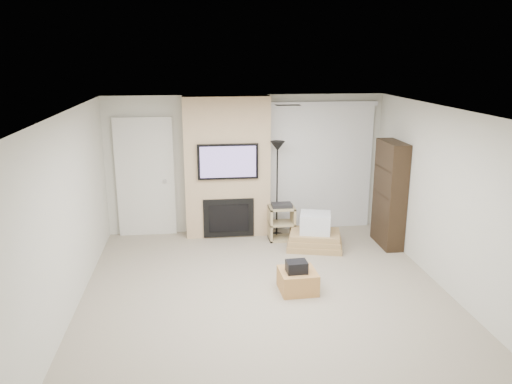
{
  "coord_description": "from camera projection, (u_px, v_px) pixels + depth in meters",
  "views": [
    {
      "loc": [
        -0.9,
        -6.09,
        3.18
      ],
      "look_at": [
        0.0,
        1.2,
        1.15
      ],
      "focal_mm": 35.0,
      "sensor_mm": 36.0,
      "label": 1
    }
  ],
  "objects": [
    {
      "name": "wall_front",
      "position": [
        319.0,
        315.0,
        3.81
      ],
      "size": [
        5.0,
        0.0,
        2.5
      ],
      "primitive_type": "cube",
      "rotation": [
        1.57,
        0.0,
        0.0
      ],
      "color": "beige",
      "rests_on": "ground"
    },
    {
      "name": "wall_right",
      "position": [
        450.0,
        202.0,
        6.74
      ],
      "size": [
        0.0,
        5.5,
        2.5
      ],
      "primitive_type": "cube",
      "rotation": [
        1.57,
        0.0,
        1.57
      ],
      "color": "beige",
      "rests_on": "ground"
    },
    {
      "name": "floor",
      "position": [
        267.0,
        297.0,
        6.78
      ],
      "size": [
        5.0,
        5.5,
        0.0
      ],
      "primitive_type": "cube",
      "color": "#9F927D",
      "rests_on": "ground"
    },
    {
      "name": "wall_back",
      "position": [
        246.0,
        164.0,
        9.08
      ],
      "size": [
        5.0,
        0.0,
        2.5
      ],
      "primitive_type": "cube",
      "rotation": [
        1.57,
        0.0,
        0.0
      ],
      "color": "beige",
      "rests_on": "ground"
    },
    {
      "name": "ottoman",
      "position": [
        298.0,
        281.0,
        6.91
      ],
      "size": [
        0.52,
        0.52,
        0.3
      ],
      "primitive_type": "cube",
      "rotation": [
        0.0,
        0.0,
        0.04
      ],
      "color": "#B67F44",
      "rests_on": "floor"
    },
    {
      "name": "black_bag",
      "position": [
        297.0,
        267.0,
        6.81
      ],
      "size": [
        0.29,
        0.23,
        0.16
      ],
      "primitive_type": "cube",
      "rotation": [
        0.0,
        0.0,
        0.04
      ],
      "color": "black",
      "rests_on": "ottoman"
    },
    {
      "name": "vertical_blinds",
      "position": [
        321.0,
        162.0,
        9.19
      ],
      "size": [
        1.98,
        0.1,
        2.37
      ],
      "color": "silver",
      "rests_on": "floor"
    },
    {
      "name": "floor_lamp",
      "position": [
        277.0,
        162.0,
        8.68
      ],
      "size": [
        0.26,
        0.26,
        1.74
      ],
      "color": "black",
      "rests_on": "floor"
    },
    {
      "name": "entry_door",
      "position": [
        146.0,
        178.0,
        8.88
      ],
      "size": [
        1.02,
        0.11,
        2.14
      ],
      "color": "silver",
      "rests_on": "floor"
    },
    {
      "name": "av_stand",
      "position": [
        282.0,
        221.0,
        8.81
      ],
      "size": [
        0.45,
        0.38,
        0.66
      ],
      "color": "tan",
      "rests_on": "floor"
    },
    {
      "name": "hvac_vent",
      "position": [
        288.0,
        105.0,
        6.93
      ],
      "size": [
        0.35,
        0.18,
        0.01
      ],
      "primitive_type": "cube",
      "color": "silver",
      "rests_on": "ceiling"
    },
    {
      "name": "fireplace_wall",
      "position": [
        227.0,
        168.0,
        8.84
      ],
      "size": [
        1.5,
        0.47,
        2.5
      ],
      "color": "tan",
      "rests_on": "floor"
    },
    {
      "name": "wall_left",
      "position": [
        67.0,
        216.0,
        6.15
      ],
      "size": [
        0.0,
        5.5,
        2.5
      ],
      "primitive_type": "cube",
      "rotation": [
        1.57,
        0.0,
        1.57
      ],
      "color": "beige",
      "rests_on": "ground"
    },
    {
      "name": "box_stack",
      "position": [
        315.0,
        235.0,
        8.45
      ],
      "size": [
        1.05,
        0.9,
        0.61
      ],
      "color": "tan",
      "rests_on": "floor"
    },
    {
      "name": "ceiling",
      "position": [
        268.0,
        112.0,
        6.11
      ],
      "size": [
        5.0,
        5.5,
        0.0
      ],
      "primitive_type": "cube",
      "color": "white",
      "rests_on": "wall_back"
    },
    {
      "name": "bookshelf",
      "position": [
        390.0,
        194.0,
        8.42
      ],
      "size": [
        0.3,
        0.8,
        1.8
      ],
      "color": "black",
      "rests_on": "floor"
    }
  ]
}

